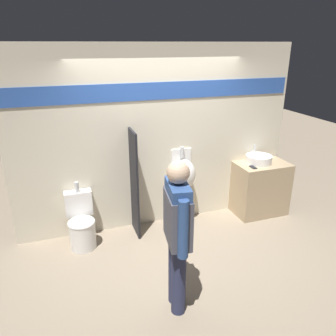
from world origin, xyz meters
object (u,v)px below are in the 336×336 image
Objects in this scene: toilet at (81,225)px; cell_phone at (253,167)px; sink_basin at (259,159)px; urinal_near_counter at (184,174)px; person_in_vest at (178,228)px.

cell_phone is at bearing -2.00° from toilet.
sink_basin is 0.27m from cell_phone.
person_in_vest is (-0.73, -1.66, 0.16)m from urinal_near_counter.
urinal_near_counter reaches higher than toilet.
toilet is at bearing -175.29° from urinal_near_counter.
cell_phone is 2.29m from person_in_vest.
sink_basin is 0.47× the size of toilet.
sink_basin is 1.27m from urinal_near_counter.
urinal_near_counter is 1.82m from person_in_vest.
urinal_near_counter is at bearing 168.13° from cell_phone.
toilet is (-1.58, -0.13, -0.50)m from urinal_near_counter.
sink_basin reaches higher than cell_phone.
cell_phone is at bearing -141.50° from sink_basin.
sink_basin is at bearing -42.82° from person_in_vest.
cell_phone is 2.70m from toilet.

